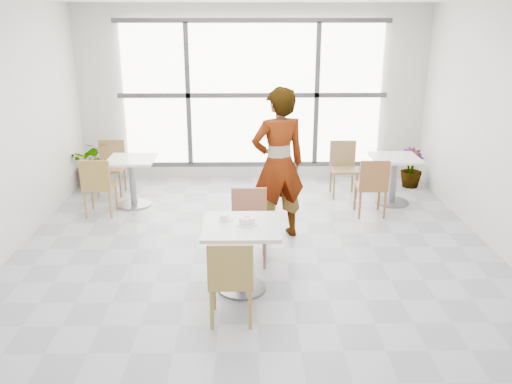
{
  "coord_description": "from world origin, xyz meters",
  "views": [
    {
      "loc": [
        -0.09,
        -5.74,
        2.83
      ],
      "look_at": [
        0.0,
        -0.3,
        1.0
      ],
      "focal_mm": 37.41,
      "sensor_mm": 36.0,
      "label": 1
    }
  ],
  "objects_px": {
    "coffee_cup": "(224,218)",
    "plant_left": "(94,164)",
    "chair_near": "(231,276)",
    "bg_chair_left_near": "(98,183)",
    "chair_far": "(249,220)",
    "plant_right": "(411,168)",
    "bg_chair_right_far": "(343,164)",
    "bg_chair_right_near": "(372,184)",
    "bg_table_right": "(394,173)",
    "bg_table_left": "(132,175)",
    "bg_chair_left_far": "(111,163)",
    "person": "(278,164)",
    "oatmeal_bowl": "(247,220)",
    "main_table": "(241,245)"
  },
  "relations": [
    {
      "from": "plant_right",
      "to": "chair_near",
      "type": "bearing_deg",
      "value": -124.96
    },
    {
      "from": "main_table",
      "to": "chair_near",
      "type": "bearing_deg",
      "value": -97.87
    },
    {
      "from": "person",
      "to": "bg_table_left",
      "type": "relative_size",
      "value": 2.64
    },
    {
      "from": "chair_far",
      "to": "oatmeal_bowl",
      "type": "bearing_deg",
      "value": -91.98
    },
    {
      "from": "person",
      "to": "bg_chair_left_far",
      "type": "distance_m",
      "value": 3.25
    },
    {
      "from": "chair_near",
      "to": "chair_far",
      "type": "relative_size",
      "value": 1.0
    },
    {
      "from": "chair_far",
      "to": "plant_right",
      "type": "bearing_deg",
      "value": 45.29
    },
    {
      "from": "bg_chair_right_near",
      "to": "bg_chair_right_far",
      "type": "height_order",
      "value": "same"
    },
    {
      "from": "coffee_cup",
      "to": "plant_right",
      "type": "height_order",
      "value": "coffee_cup"
    },
    {
      "from": "coffee_cup",
      "to": "bg_chair_right_far",
      "type": "height_order",
      "value": "bg_chair_right_far"
    },
    {
      "from": "person",
      "to": "oatmeal_bowl",
      "type": "bearing_deg",
      "value": 55.99
    },
    {
      "from": "bg_table_right",
      "to": "coffee_cup",
      "type": "bearing_deg",
      "value": -133.86
    },
    {
      "from": "main_table",
      "to": "person",
      "type": "xyz_separation_m",
      "value": [
        0.46,
        1.46,
        0.47
      ]
    },
    {
      "from": "chair_near",
      "to": "oatmeal_bowl",
      "type": "relative_size",
      "value": 4.14
    },
    {
      "from": "chair_near",
      "to": "bg_chair_left_near",
      "type": "height_order",
      "value": "same"
    },
    {
      "from": "coffee_cup",
      "to": "bg_chair_right_far",
      "type": "xyz_separation_m",
      "value": [
        1.81,
        3.08,
        -0.28
      ]
    },
    {
      "from": "person",
      "to": "bg_chair_right_near",
      "type": "relative_size",
      "value": 2.28
    },
    {
      "from": "bg_chair_left_near",
      "to": "bg_chair_right_near",
      "type": "distance_m",
      "value": 3.96
    },
    {
      "from": "bg_chair_right_near",
      "to": "bg_chair_left_near",
      "type": "bearing_deg",
      "value": -1.07
    },
    {
      "from": "bg_chair_right_far",
      "to": "plant_left",
      "type": "distance_m",
      "value": 4.19
    },
    {
      "from": "bg_chair_left_near",
      "to": "bg_chair_right_far",
      "type": "distance_m",
      "value": 3.84
    },
    {
      "from": "chair_near",
      "to": "coffee_cup",
      "type": "relative_size",
      "value": 5.47
    },
    {
      "from": "bg_table_right",
      "to": "bg_chair_right_far",
      "type": "distance_m",
      "value": 0.85
    },
    {
      "from": "chair_near",
      "to": "bg_chair_left_near",
      "type": "relative_size",
      "value": 1.0
    },
    {
      "from": "chair_far",
      "to": "bg_table_left",
      "type": "bearing_deg",
      "value": 132.57
    },
    {
      "from": "oatmeal_bowl",
      "to": "bg_chair_right_near",
      "type": "bearing_deg",
      "value": 49.99
    },
    {
      "from": "chair_far",
      "to": "plant_left",
      "type": "relative_size",
      "value": 1.07
    },
    {
      "from": "bg_chair_left_far",
      "to": "bg_chair_right_far",
      "type": "height_order",
      "value": "same"
    },
    {
      "from": "plant_left",
      "to": "bg_chair_right_far",
      "type": "bearing_deg",
      "value": -6.11
    },
    {
      "from": "bg_chair_left_near",
      "to": "plant_right",
      "type": "relative_size",
      "value": 1.3
    },
    {
      "from": "plant_right",
      "to": "bg_table_left",
      "type": "bearing_deg",
      "value": -169.19
    },
    {
      "from": "chair_near",
      "to": "bg_chair_right_near",
      "type": "xyz_separation_m",
      "value": [
        1.95,
        2.82,
        0.0
      ]
    },
    {
      "from": "chair_near",
      "to": "bg_table_left",
      "type": "bearing_deg",
      "value": -64.48
    },
    {
      "from": "person",
      "to": "bg_chair_right_far",
      "type": "relative_size",
      "value": 2.28
    },
    {
      "from": "chair_near",
      "to": "oatmeal_bowl",
      "type": "distance_m",
      "value": 0.75
    },
    {
      "from": "chair_far",
      "to": "bg_table_right",
      "type": "distance_m",
      "value": 2.99
    },
    {
      "from": "person",
      "to": "bg_chair_left_near",
      "type": "xyz_separation_m",
      "value": [
        -2.56,
        0.77,
        -0.49
      ]
    },
    {
      "from": "person",
      "to": "bg_chair_right_near",
      "type": "distance_m",
      "value": 1.64
    },
    {
      "from": "chair_far",
      "to": "bg_table_right",
      "type": "xyz_separation_m",
      "value": [
        2.24,
        1.97,
        -0.01
      ]
    },
    {
      "from": "bg_table_right",
      "to": "plant_right",
      "type": "relative_size",
      "value": 1.12
    },
    {
      "from": "oatmeal_bowl",
      "to": "bg_table_right",
      "type": "height_order",
      "value": "oatmeal_bowl"
    },
    {
      "from": "chair_far",
      "to": "plant_left",
      "type": "height_order",
      "value": "chair_far"
    },
    {
      "from": "bg_chair_left_near",
      "to": "coffee_cup",
      "type": "bearing_deg",
      "value": 132.07
    },
    {
      "from": "main_table",
      "to": "bg_chair_right_far",
      "type": "relative_size",
      "value": 0.92
    },
    {
      "from": "chair_far",
      "to": "bg_chair_right_near",
      "type": "xyz_separation_m",
      "value": [
        1.78,
        1.4,
        0.0
      ]
    },
    {
      "from": "chair_near",
      "to": "chair_far",
      "type": "height_order",
      "value": "same"
    },
    {
      "from": "bg_table_left",
      "to": "plant_right",
      "type": "height_order",
      "value": "bg_table_left"
    },
    {
      "from": "person",
      "to": "bg_table_right",
      "type": "relative_size",
      "value": 2.64
    },
    {
      "from": "coffee_cup",
      "to": "plant_left",
      "type": "xyz_separation_m",
      "value": [
        -2.36,
        3.53,
        -0.37
      ]
    },
    {
      "from": "plant_right",
      "to": "bg_chair_right_far",
      "type": "bearing_deg",
      "value": -163.67
    }
  ]
}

